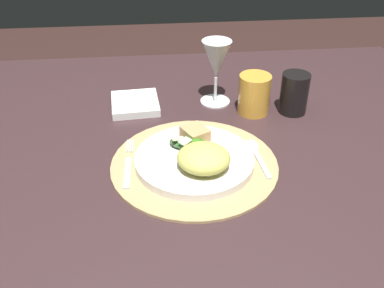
{
  "coord_description": "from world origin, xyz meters",
  "views": [
    {
      "loc": [
        -0.08,
        -0.82,
        1.28
      ],
      "look_at": [
        -0.01,
        -0.04,
        0.76
      ],
      "focal_mm": 41.53,
      "sensor_mm": 36.0,
      "label": 1
    }
  ],
  "objects": [
    {
      "name": "napkin",
      "position": [
        -0.13,
        0.17,
        0.74
      ],
      "size": [
        0.12,
        0.13,
        0.02
      ],
      "primitive_type": "cube",
      "rotation": [
        0.0,
        0.0,
        0.07
      ],
      "color": "white",
      "rests_on": "dining_table"
    },
    {
      "name": "wine_glass",
      "position": [
        0.07,
        0.18,
        0.85
      ],
      "size": [
        0.08,
        0.08,
        0.16
      ],
      "color": "silver",
      "rests_on": "dining_table"
    },
    {
      "name": "placemat",
      "position": [
        -0.01,
        -0.09,
        0.74
      ],
      "size": [
        0.34,
        0.34,
        0.01
      ],
      "primitive_type": "cylinder",
      "color": "tan",
      "rests_on": "dining_table"
    },
    {
      "name": "fork",
      "position": [
        -0.14,
        -0.09,
        0.74
      ],
      "size": [
        0.02,
        0.17,
        0.0
      ],
      "color": "silver",
      "rests_on": "placemat"
    },
    {
      "name": "amber_tumbler",
      "position": [
        0.16,
        0.12,
        0.78
      ],
      "size": [
        0.08,
        0.08,
        0.1
      ],
      "primitive_type": "cylinder",
      "color": "gold",
      "rests_on": "dining_table"
    },
    {
      "name": "dark_tumbler",
      "position": [
        0.25,
        0.11,
        0.79
      ],
      "size": [
        0.07,
        0.07,
        0.1
      ],
      "primitive_type": "cylinder",
      "color": "black",
      "rests_on": "dining_table"
    },
    {
      "name": "dinner_plate",
      "position": [
        -0.01,
        -0.09,
        0.75
      ],
      "size": [
        0.24,
        0.24,
        0.02
      ],
      "primitive_type": "cylinder",
      "color": "silver",
      "rests_on": "placemat"
    },
    {
      "name": "pasta_serving",
      "position": [
        0.01,
        -0.13,
        0.78
      ],
      "size": [
        0.13,
        0.12,
        0.05
      ],
      "primitive_type": "ellipsoid",
      "rotation": [
        0.0,
        0.0,
        6.01
      ],
      "color": "#D4D260",
      "rests_on": "dinner_plate"
    },
    {
      "name": "dining_table",
      "position": [
        0.0,
        0.0,
        0.64
      ],
      "size": [
        1.33,
        1.01,
        0.74
      ],
      "color": "#372426",
      "rests_on": "ground"
    },
    {
      "name": "spoon",
      "position": [
        0.12,
        -0.06,
        0.74
      ],
      "size": [
        0.03,
        0.14,
        0.01
      ],
      "color": "silver",
      "rests_on": "placemat"
    },
    {
      "name": "bread_piece",
      "position": [
        0.0,
        -0.02,
        0.77
      ],
      "size": [
        0.07,
        0.07,
        0.02
      ],
      "primitive_type": "cube",
      "rotation": [
        0.0,
        0.0,
        2.05
      ],
      "color": "tan",
      "rests_on": "dinner_plate"
    },
    {
      "name": "salad_greens",
      "position": [
        -0.02,
        -0.06,
        0.77
      ],
      "size": [
        0.09,
        0.08,
        0.03
      ],
      "color": "#3E5834",
      "rests_on": "dinner_plate"
    }
  ]
}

